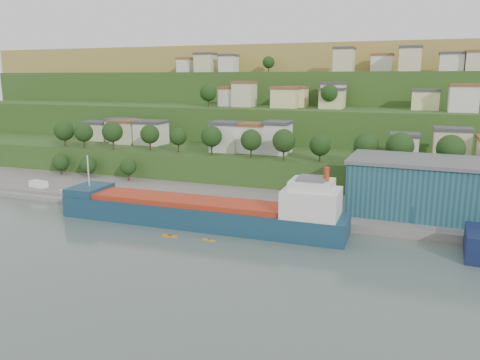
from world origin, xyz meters
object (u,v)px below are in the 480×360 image
at_px(cargo_ship_near, 207,214).
at_px(caravan, 39,185).
at_px(warehouse, 418,186).
at_px(kayak_orange, 170,235).

relative_size(cargo_ship_near, caravan, 11.89).
distance_m(cargo_ship_near, caravan, 58.47).
bearing_deg(caravan, cargo_ship_near, -0.24).
bearing_deg(warehouse, cargo_ship_near, -153.51).
height_order(warehouse, kayak_orange, warehouse).
xyz_separation_m(warehouse, kayak_orange, (-48.57, -29.42, -8.17)).
relative_size(caravan, kayak_orange, 1.57).
bearing_deg(warehouse, kayak_orange, -146.52).
xyz_separation_m(cargo_ship_near, kayak_orange, (-4.41, -9.56, -2.48)).
bearing_deg(cargo_ship_near, caravan, 169.47).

